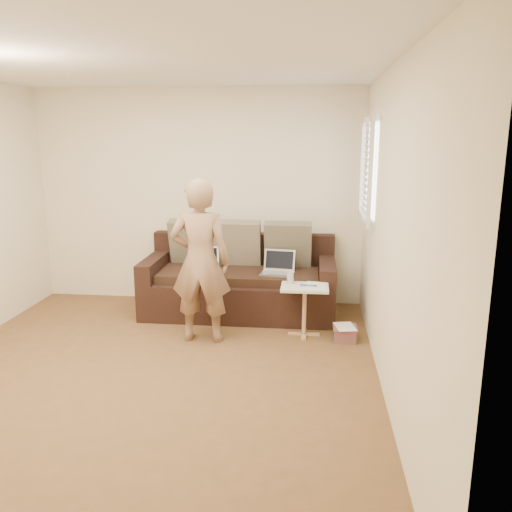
{
  "coord_description": "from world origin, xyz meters",
  "views": [
    {
      "loc": [
        1.39,
        -4.02,
        2.06
      ],
      "look_at": [
        0.8,
        1.4,
        0.78
      ],
      "focal_mm": 36.61,
      "sensor_mm": 36.0,
      "label": 1
    }
  ],
  "objects_px": {
    "striped_box": "(345,333)",
    "sofa": "(239,278)",
    "person": "(200,261)",
    "laptop_silver": "(277,274)",
    "laptop_white": "(203,271)",
    "side_table": "(304,311)",
    "drinking_glass": "(290,278)"
  },
  "relations": [
    {
      "from": "sofa",
      "to": "striped_box",
      "type": "distance_m",
      "value": 1.43
    },
    {
      "from": "sofa",
      "to": "person",
      "type": "distance_m",
      "value": 0.99
    },
    {
      "from": "drinking_glass",
      "to": "striped_box",
      "type": "bearing_deg",
      "value": -17.59
    },
    {
      "from": "sofa",
      "to": "side_table",
      "type": "distance_m",
      "value": 1.0
    },
    {
      "from": "sofa",
      "to": "drinking_glass",
      "type": "bearing_deg",
      "value": -41.7
    },
    {
      "from": "laptop_silver",
      "to": "side_table",
      "type": "distance_m",
      "value": 0.64
    },
    {
      "from": "sofa",
      "to": "laptop_silver",
      "type": "distance_m",
      "value": 0.48
    },
    {
      "from": "person",
      "to": "striped_box",
      "type": "relative_size",
      "value": 6.95
    },
    {
      "from": "laptop_silver",
      "to": "striped_box",
      "type": "distance_m",
      "value": 1.05
    },
    {
      "from": "sofa",
      "to": "drinking_glass",
      "type": "distance_m",
      "value": 0.84
    },
    {
      "from": "sofa",
      "to": "drinking_glass",
      "type": "relative_size",
      "value": 18.33
    },
    {
      "from": "laptop_white",
      "to": "side_table",
      "type": "distance_m",
      "value": 1.32
    },
    {
      "from": "side_table",
      "to": "striped_box",
      "type": "relative_size",
      "value": 2.24
    },
    {
      "from": "laptop_silver",
      "to": "drinking_glass",
      "type": "relative_size",
      "value": 3.0
    },
    {
      "from": "sofa",
      "to": "side_table",
      "type": "xyz_separation_m",
      "value": [
        0.77,
        -0.62,
        -0.16
      ]
    },
    {
      "from": "laptop_white",
      "to": "striped_box",
      "type": "xyz_separation_m",
      "value": [
        1.6,
        -0.64,
        -0.44
      ]
    },
    {
      "from": "drinking_glass",
      "to": "person",
      "type": "bearing_deg",
      "value": -160.16
    },
    {
      "from": "laptop_silver",
      "to": "striped_box",
      "type": "relative_size",
      "value": 1.51
    },
    {
      "from": "striped_box",
      "to": "sofa",
      "type": "bearing_deg",
      "value": 148.44
    },
    {
      "from": "side_table",
      "to": "striped_box",
      "type": "bearing_deg",
      "value": -13.78
    },
    {
      "from": "laptop_silver",
      "to": "person",
      "type": "xyz_separation_m",
      "value": [
        -0.71,
        -0.73,
        0.31
      ]
    },
    {
      "from": "sofa",
      "to": "person",
      "type": "xyz_separation_m",
      "value": [
        -0.27,
        -0.86,
        0.4
      ]
    },
    {
      "from": "sofa",
      "to": "striped_box",
      "type": "bearing_deg",
      "value": -31.56
    },
    {
      "from": "person",
      "to": "side_table",
      "type": "height_order",
      "value": "person"
    },
    {
      "from": "laptop_silver",
      "to": "drinking_glass",
      "type": "height_order",
      "value": "drinking_glass"
    },
    {
      "from": "side_table",
      "to": "laptop_silver",
      "type": "bearing_deg",
      "value": 123.13
    },
    {
      "from": "side_table",
      "to": "person",
      "type": "bearing_deg",
      "value": -166.96
    },
    {
      "from": "side_table",
      "to": "drinking_glass",
      "type": "relative_size",
      "value": 4.45
    },
    {
      "from": "drinking_glass",
      "to": "striped_box",
      "type": "height_order",
      "value": "drinking_glass"
    },
    {
      "from": "laptop_silver",
      "to": "laptop_white",
      "type": "relative_size",
      "value": 0.99
    },
    {
      "from": "side_table",
      "to": "striped_box",
      "type": "distance_m",
      "value": 0.47
    },
    {
      "from": "striped_box",
      "to": "laptop_white",
      "type": "bearing_deg",
      "value": 158.16
    }
  ]
}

